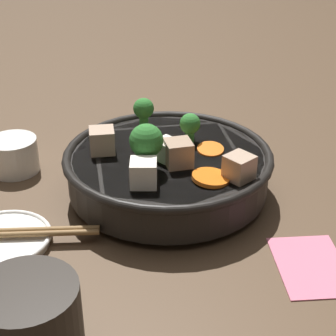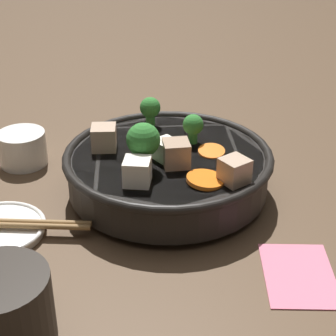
{
  "view_description": "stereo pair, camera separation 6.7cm",
  "coord_description": "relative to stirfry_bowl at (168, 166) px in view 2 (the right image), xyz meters",
  "views": [
    {
      "loc": [
        -0.64,
        -0.15,
        0.4
      ],
      "look_at": [
        0.0,
        0.0,
        0.04
      ],
      "focal_mm": 60.0,
      "sensor_mm": 36.0,
      "label": 1
    },
    {
      "loc": [
        -0.62,
        -0.21,
        0.4
      ],
      "look_at": [
        0.0,
        0.0,
        0.04
      ],
      "focal_mm": 60.0,
      "sensor_mm": 36.0,
      "label": 2
    }
  ],
  "objects": [
    {
      "name": "ground_plane",
      "position": [
        0.0,
        -0.0,
        -0.04
      ],
      "size": [
        3.0,
        3.0,
        0.0
      ],
      "primitive_type": "plane",
      "color": "#4C3826"
    },
    {
      "name": "stirfry_bowl",
      "position": [
        0.0,
        0.0,
        0.0
      ],
      "size": [
        0.28,
        0.28,
        0.12
      ],
      "color": "black",
      "rests_on": "ground_plane"
    },
    {
      "name": "tea_cup",
      "position": [
        0.01,
        0.23,
        -0.02
      ],
      "size": [
        0.07,
        0.07,
        0.05
      ],
      "color": "white",
      "rests_on": "ground_plane"
    },
    {
      "name": "dark_mug",
      "position": [
        -0.3,
        0.06,
        -0.0
      ],
      "size": [
        0.12,
        0.1,
        0.08
      ],
      "color": "black",
      "rests_on": "ground_plane"
    },
    {
      "name": "napkin",
      "position": [
        -0.12,
        -0.19,
        -0.04
      ],
      "size": [
        0.13,
        0.11,
        0.0
      ],
      "color": "#D16B84",
      "rests_on": "ground_plane"
    }
  ]
}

